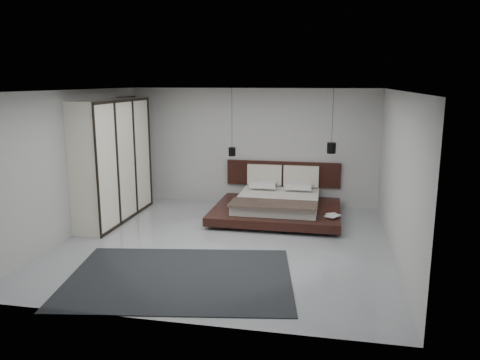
% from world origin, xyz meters
% --- Properties ---
extents(floor, '(6.00, 6.00, 0.00)m').
position_xyz_m(floor, '(0.00, 0.00, 0.00)').
color(floor, '#999CA1').
rests_on(floor, ground).
extents(ceiling, '(6.00, 6.00, 0.00)m').
position_xyz_m(ceiling, '(0.00, 0.00, 2.80)').
color(ceiling, white).
rests_on(ceiling, wall_back).
extents(wall_back, '(6.00, 0.00, 6.00)m').
position_xyz_m(wall_back, '(0.00, 3.00, 1.40)').
color(wall_back, '#B2B2AF').
rests_on(wall_back, floor).
extents(wall_front, '(6.00, 0.00, 6.00)m').
position_xyz_m(wall_front, '(0.00, -3.00, 1.40)').
color(wall_front, '#B2B2AF').
rests_on(wall_front, floor).
extents(wall_left, '(0.00, 6.00, 6.00)m').
position_xyz_m(wall_left, '(-3.00, 0.00, 1.40)').
color(wall_left, '#B2B2AF').
rests_on(wall_left, floor).
extents(wall_right, '(0.00, 6.00, 6.00)m').
position_xyz_m(wall_right, '(3.00, 0.00, 1.40)').
color(wall_right, '#B2B2AF').
rests_on(wall_right, floor).
extents(lattice_screen, '(0.05, 0.90, 2.60)m').
position_xyz_m(lattice_screen, '(-2.95, 2.45, 1.30)').
color(lattice_screen, black).
rests_on(lattice_screen, floor).
extents(bed, '(2.74, 2.37, 1.07)m').
position_xyz_m(bed, '(0.76, 1.91, 0.28)').
color(bed, black).
rests_on(bed, floor).
extents(book_lower, '(0.33, 0.35, 0.03)m').
position_xyz_m(book_lower, '(1.88, 1.26, 0.27)').
color(book_lower, '#99724C').
rests_on(book_lower, bed).
extents(book_upper, '(0.36, 0.39, 0.02)m').
position_xyz_m(book_upper, '(1.86, 1.23, 0.29)').
color(book_upper, '#99724C').
rests_on(book_upper, book_lower).
extents(pendant_left, '(0.16, 0.16, 1.53)m').
position_xyz_m(pendant_left, '(-0.37, 2.34, 1.37)').
color(pendant_left, black).
rests_on(pendant_left, ceiling).
extents(pendant_right, '(0.19, 0.19, 1.41)m').
position_xyz_m(pendant_right, '(1.88, 2.34, 1.52)').
color(pendant_right, black).
rests_on(pendant_right, ceiling).
extents(wardrobe, '(0.62, 2.64, 2.59)m').
position_xyz_m(wardrobe, '(-2.70, 1.07, 1.30)').
color(wardrobe, white).
rests_on(wardrobe, floor).
extents(rug, '(3.76, 2.95, 0.01)m').
position_xyz_m(rug, '(-0.32, -1.70, 0.01)').
color(rug, black).
rests_on(rug, floor).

